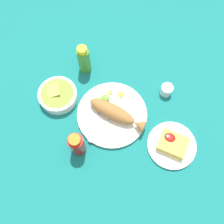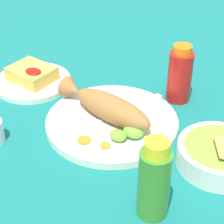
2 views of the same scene
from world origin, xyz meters
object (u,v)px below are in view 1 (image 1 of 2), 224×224
fried_fish (116,113)px  side_plate_fries (172,145)px  hot_sauce_bottle_red (77,144)px  main_plate (112,114)px  fork_near (102,128)px  salt_cup (166,90)px  hot_sauce_bottle_green (84,60)px  guacamole_bowl (58,95)px  fork_far (95,120)px

fried_fish → side_plate_fries: (-0.27, 0.02, -0.04)m
hot_sauce_bottle_red → main_plate: bearing=-108.7°
main_plate → fork_near: fork_near is taller
salt_cup → hot_sauce_bottle_green: bearing=5.2°
hot_sauce_bottle_red → guacamole_bowl: size_ratio=0.88×
main_plate → fork_far: 0.08m
hot_sauce_bottle_red → side_plate_fries: bearing=-154.3°
main_plate → fork_near: 0.08m
fork_near → guacamole_bowl: guacamole_bowl is taller
hot_sauce_bottle_green → guacamole_bowl: 0.20m
main_plate → fried_fish: 0.04m
fork_far → fried_fish: bearing=128.6°
fork_near → fork_far: bearing=-98.2°
fork_far → side_plate_fries: fork_far is taller
main_plate → fried_fish: size_ratio=1.17×
guacamole_bowl → hot_sauce_bottle_green: bearing=-102.5°
fried_fish → guacamole_bowl: fried_fish is taller
fork_near → side_plate_fries: 0.30m
main_plate → hot_sauce_bottle_green: (0.21, -0.16, 0.07)m
fork_far → salt_cup: 0.35m
side_plate_fries → fork_far: bearing=5.5°
fork_far → guacamole_bowl: size_ratio=1.10×
fork_near → hot_sauce_bottle_green: hot_sauce_bottle_green is taller
fork_far → hot_sauce_bottle_red: (0.01, 0.13, 0.05)m
main_plate → side_plate_fries: (-0.28, 0.02, -0.00)m
main_plate → side_plate_fries: main_plate is taller
main_plate → salt_cup: size_ratio=5.71×
hot_sauce_bottle_green → guacamole_bowl: size_ratio=0.94×
salt_cup → guacamole_bowl: (0.43, 0.22, 0.01)m
salt_cup → hot_sauce_bottle_red: bearing=58.3°
fried_fish → guacamole_bowl: size_ratio=1.54×
hot_sauce_bottle_red → side_plate_fries: 0.39m
salt_cup → fork_far: bearing=47.8°
hot_sauce_bottle_red → side_plate_fries: (-0.35, -0.17, -0.06)m
fried_fish → fork_near: 0.09m
fried_fish → main_plate: bearing=0.0°
hot_sauce_bottle_green → side_plate_fries: (-0.49, 0.19, -0.07)m
fried_fish → hot_sauce_bottle_green: bearing=-31.7°
salt_cup → guacamole_bowl: 0.48m
fried_fish → guacamole_bowl: 0.27m
fork_far → salt_cup: salt_cup is taller
fried_fish → hot_sauce_bottle_red: size_ratio=1.76×
side_plate_fries → guacamole_bowl: size_ratio=1.21×
main_plate → hot_sauce_bottle_green: bearing=-38.0°
hot_sauce_bottle_green → guacamole_bowl: bearing=77.5°
fried_fish → salt_cup: fried_fish is taller
guacamole_bowl → fork_near: bearing=167.0°
fried_fish → salt_cup: 0.26m
fork_near → guacamole_bowl: 0.24m
fork_near → salt_cup: 0.34m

